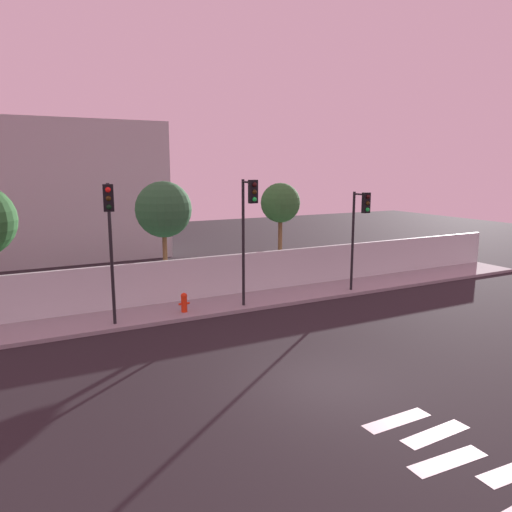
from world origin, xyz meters
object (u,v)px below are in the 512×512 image
object	(u,v)px
roadside_tree_midright	(280,204)
roadside_tree_midleft	(164,210)
traffic_light_left	(360,220)
traffic_light_right	(248,217)
fire_hydrant	(184,302)
traffic_light_center	(110,225)

from	to	relation	value
roadside_tree_midright	roadside_tree_midleft	bearing A→B (deg)	180.00
traffic_light_left	roadside_tree_midright	xyz separation A→B (m)	(-1.82, 3.95, 0.53)
roadside_tree_midleft	traffic_light_right	bearing A→B (deg)	-60.37
fire_hydrant	roadside_tree_midleft	world-z (taller)	roadside_tree_midleft
roadside_tree_midleft	roadside_tree_midright	world-z (taller)	roadside_tree_midleft
traffic_light_left	fire_hydrant	size ratio (longest dim) A/B	5.85
roadside_tree_midleft	roadside_tree_midright	distance (m)	6.03
roadside_tree_midleft	traffic_light_left	bearing A→B (deg)	-26.76
traffic_light_center	fire_hydrant	distance (m)	4.45
traffic_light_right	roadside_tree_midright	xyz separation A→B (m)	(3.79, 3.92, 0.12)
traffic_light_center	roadside_tree_midleft	xyz separation A→B (m)	(3.18, 4.07, 0.08)
traffic_light_center	roadside_tree_midright	xyz separation A→B (m)	(9.20, 4.07, 0.14)
roadside_tree_midleft	traffic_light_center	bearing A→B (deg)	-128.00
roadside_tree_midright	fire_hydrant	bearing A→B (deg)	-152.79
traffic_light_right	fire_hydrant	size ratio (longest dim) A/B	6.64
fire_hydrant	roadside_tree_midleft	distance (m)	4.70
traffic_light_center	roadside_tree_midleft	distance (m)	5.16
traffic_light_right	fire_hydrant	bearing A→B (deg)	165.09
traffic_light_center	roadside_tree_midright	bearing A→B (deg)	23.84
traffic_light_left	fire_hydrant	bearing A→B (deg)	175.05
fire_hydrant	traffic_light_right	bearing A→B (deg)	-14.91
traffic_light_left	traffic_light_center	size ratio (longest dim) A/B	0.89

